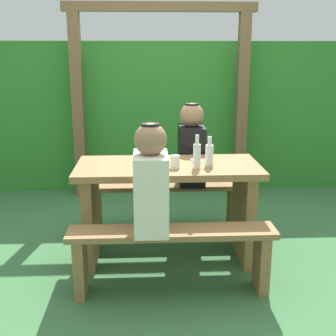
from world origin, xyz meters
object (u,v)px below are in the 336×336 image
Objects in this scene: bench_near at (172,248)px; person_white_shirt at (151,182)px; picnic_table at (168,196)px; bottle_left at (209,154)px; bottle_center at (197,155)px; person_black_coat at (191,147)px; cell_phone at (196,160)px; bench_far at (165,198)px; drinking_glass at (175,162)px; bottle_right at (155,153)px.

bench_near is 1.95× the size of person_white_shirt.
picnic_table is 0.46m from bottle_left.
person_black_coat is at bearing 87.63° from bottle_center.
bottle_left is (0.31, 0.47, 0.54)m from bench_near.
person_black_coat is at bearing 65.88° from picnic_table.
bottle_left is at bearing 33.73° from bottle_center.
bench_far is at bearing 109.86° from cell_phone.
person_white_shirt is (-0.14, -1.04, 0.46)m from bench_far.
bench_far is 14.53× the size of drinking_glass.
person_black_coat is 2.89× the size of bottle_right.
bench_far is 0.80m from drinking_glass.
cell_phone is (-0.08, 0.15, -0.08)m from bottle_left.
picnic_table is at bearing 170.77° from bottle_left.
bottle_center is 1.79× the size of cell_phone.
picnic_table is 0.37m from bottle_right.
bottle_right reaches higher than bottle_left.
cell_phone is at bearing 59.73° from person_white_shirt.
picnic_table is 0.32m from drinking_glass.
drinking_glass is at bearing -66.25° from picnic_table.
bench_near is (0.00, -0.52, -0.19)m from picnic_table.
bottle_center reaches higher than bench_far.
person_black_coat is 0.65m from bottle_center.
cell_phone is (0.22, 0.62, 0.45)m from bench_near.
drinking_glass is at bearing -106.48° from person_black_coat.
person_black_coat is (0.23, 1.04, 0.46)m from bench_near.
bottle_right reaches higher than bench_near.
bottle_right is at bearing -99.81° from bench_far.
drinking_glass is at bearing 176.09° from bottle_center.
person_black_coat is 5.14× the size of cell_phone.
bottle_left is (0.08, -0.57, 0.07)m from person_black_coat.
bottle_center is at bearing -102.89° from cell_phone.
person_black_coat is at bearing 80.80° from cell_phone.
person_black_coat reaches higher than bottle_center.
cell_phone is at bearing 23.98° from picnic_table.
person_black_coat is at bearing -0.81° from bench_far.
drinking_glass is 0.17m from bottle_right.
picnic_table is 1.95× the size of person_black_coat.
bench_far is 1.95× the size of person_black_coat.
bottle_center reaches higher than bottle_left.
bench_near is at bearing -96.47° from drinking_glass.
bottle_right is at bearing 101.67° from bench_near.
picnic_table is 0.43m from bottle_center.
bench_near is 0.73m from bottle_right.
cell_phone is at bearing 49.43° from drinking_glass.
bottle_center reaches higher than cell_phone.
person_white_shirt reaches higher than picnic_table.
bench_far is 0.84m from bottle_left.
bench_far is 1.95× the size of person_white_shirt.
picnic_table is at bearing -114.12° from person_black_coat.
bottle_left is (0.45, 0.47, 0.07)m from person_white_shirt.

